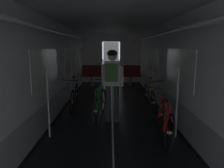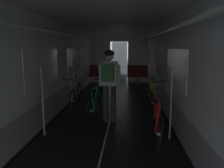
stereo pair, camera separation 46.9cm
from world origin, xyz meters
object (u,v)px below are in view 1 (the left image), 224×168
bicycle_yellow (151,96)px  bench_seat_far_left (92,73)px  bicycle_silver (74,96)px  bicycle_green_in_aisle (100,104)px  bicycle_red (165,120)px  person_cyclist_aisle (112,78)px  bench_seat_far_right (130,73)px

bicycle_yellow → bench_seat_far_left: bearing=116.8°
bench_seat_far_left → bicycle_yellow: (2.02, -3.99, -0.19)m
bicycle_silver → bicycle_green_in_aisle: bearing=-49.3°
bench_seat_far_left → bicycle_silver: 3.90m
bicycle_red → person_cyclist_aisle: size_ratio=0.98×
bench_seat_far_left → person_cyclist_aisle: bearing=-80.0°
person_cyclist_aisle → bicycle_green_in_aisle: 0.80m
bench_seat_far_right → person_cyclist_aisle: bearing=-100.1°
bicycle_red → person_cyclist_aisle: bearing=135.7°
bench_seat_far_right → bicycle_green_in_aisle: 4.96m
bench_seat_far_right → person_cyclist_aisle: (-0.90, -5.07, 0.50)m
bicycle_yellow → bicycle_red: bearing=-92.9°
bicycle_yellow → bicycle_red: bicycle_yellow is taller
person_cyclist_aisle → bicycle_red: bearing=-44.3°
bench_seat_far_left → bench_seat_far_right: same height
bench_seat_far_left → bench_seat_far_right: (1.80, 0.00, 0.00)m
bench_seat_far_right → bicycle_red: same height
bench_seat_far_left → bicycle_green_in_aisle: size_ratio=0.58×
bicycle_silver → bicycle_red: (2.12, -2.17, -0.00)m
bench_seat_far_left → bench_seat_far_right: bearing=0.0°
bench_seat_far_left → bicycle_red: size_ratio=0.58×
bench_seat_far_right → bicycle_yellow: bicycle_yellow is taller
bench_seat_far_left → person_cyclist_aisle: person_cyclist_aisle is taller
person_cyclist_aisle → bicycle_green_in_aisle: person_cyclist_aisle is taller
bench_seat_far_right → bicycle_green_in_aisle: bearing=-104.2°
bicycle_silver → bicycle_green_in_aisle: size_ratio=1.01×
bench_seat_far_left → bicycle_green_in_aisle: (0.58, -4.81, -0.18)m
bicycle_yellow → bicycle_silver: size_ratio=1.00×
bench_seat_far_right → bicycle_green_in_aisle: bench_seat_far_right is taller
bicycle_silver → bicycle_green_in_aisle: bicycle_silver is taller
bicycle_red → bicycle_green_in_aisle: bicycle_red is taller
bicycle_red → person_cyclist_aisle: (-1.02, 0.99, 0.69)m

